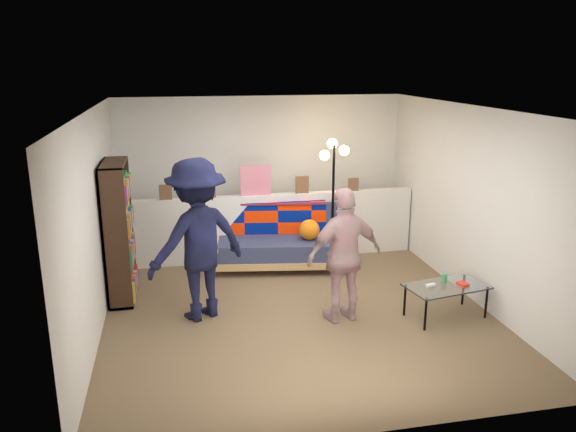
% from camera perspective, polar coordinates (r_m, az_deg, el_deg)
% --- Properties ---
extents(ground, '(5.00, 5.00, 0.00)m').
position_cam_1_polar(ground, '(6.99, 0.67, -9.19)').
color(ground, brown).
rests_on(ground, ground).
extents(room_shell, '(4.60, 5.05, 2.45)m').
position_cam_1_polar(room_shell, '(6.92, -0.12, 5.12)').
color(room_shell, silver).
rests_on(room_shell, ground).
extents(half_wall_ledge, '(4.45, 0.15, 1.00)m').
position_cam_1_polar(half_wall_ledge, '(8.47, -1.91, -1.10)').
color(half_wall_ledge, silver).
rests_on(half_wall_ledge, ground).
extents(ledge_decor, '(2.97, 0.02, 0.45)m').
position_cam_1_polar(ledge_decor, '(8.25, -3.48, 3.28)').
color(ledge_decor, brown).
rests_on(ledge_decor, half_wall_ledge).
extents(futon_sofa, '(1.97, 1.15, 0.80)m').
position_cam_1_polar(futon_sofa, '(8.20, -0.86, -2.59)').
color(futon_sofa, tan).
rests_on(futon_sofa, ground).
extents(bookshelf, '(0.29, 0.87, 1.74)m').
position_cam_1_polar(bookshelf, '(7.30, -16.80, -1.95)').
color(bookshelf, black).
rests_on(bookshelf, ground).
extents(coffee_table, '(1.02, 0.68, 0.49)m').
position_cam_1_polar(coffee_table, '(6.85, 15.83, -6.99)').
color(coffee_table, black).
rests_on(coffee_table, ground).
extents(floor_lamp, '(0.42, 0.33, 1.83)m').
position_cam_1_polar(floor_lamp, '(8.20, 4.62, 4.07)').
color(floor_lamp, black).
rests_on(floor_lamp, ground).
extents(person_left, '(1.40, 1.19, 1.89)m').
position_cam_1_polar(person_left, '(6.50, -9.20, -2.42)').
color(person_left, black).
rests_on(person_left, ground).
extents(person_right, '(0.98, 0.56, 1.57)m').
position_cam_1_polar(person_right, '(6.41, 5.78, -4.01)').
color(person_right, pink).
rests_on(person_right, ground).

